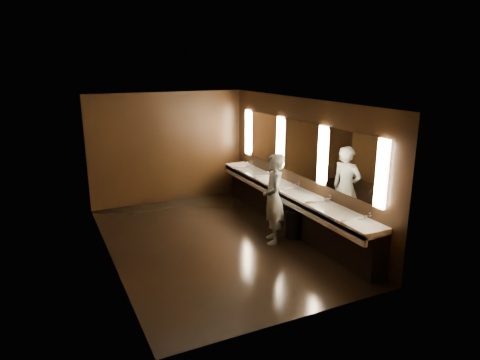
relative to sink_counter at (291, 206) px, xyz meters
name	(u,v)px	position (x,y,z in m)	size (l,w,h in m)	color
floor	(214,242)	(-1.79, 0.00, -0.50)	(6.00, 6.00, 0.00)	black
ceiling	(212,101)	(-1.79, 0.00, 2.30)	(4.00, 6.00, 0.02)	#2D2D2B
wall_back	(168,148)	(-1.79, 3.00, 0.90)	(4.00, 0.02, 2.80)	black
wall_front	(299,226)	(-1.79, -3.00, 0.90)	(4.00, 0.02, 2.80)	black
wall_left	(106,187)	(-3.79, 0.00, 0.90)	(0.02, 6.00, 2.80)	black
wall_right	(300,164)	(0.21, 0.00, 0.90)	(0.02, 6.00, 2.80)	black
sink_counter	(291,206)	(0.00, 0.00, 0.00)	(0.55, 5.40, 1.01)	black
mirror_band	(300,148)	(0.19, 0.00, 1.25)	(0.06, 5.03, 1.15)	#FFE1B2
person	(274,199)	(-0.72, -0.49, 0.41)	(0.66, 0.43, 1.80)	#81B1C0
trash_bin	(294,224)	(-0.22, -0.48, -0.21)	(0.37, 0.37, 0.58)	black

